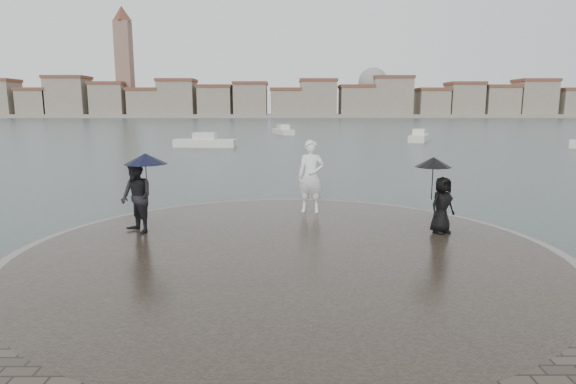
{
  "coord_description": "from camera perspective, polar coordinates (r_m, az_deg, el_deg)",
  "views": [
    {
      "loc": [
        -0.06,
        -7.1,
        3.55
      ],
      "look_at": [
        0.0,
        4.8,
        1.45
      ],
      "focal_mm": 30.0,
      "sensor_mm": 36.0,
      "label": 1
    }
  ],
  "objects": [
    {
      "name": "visitor_right",
      "position": [
        12.83,
        17.49,
        0.06
      ],
      "size": [
        1.14,
        0.94,
        1.95
      ],
      "color": "black",
      "rests_on": "quay_tip"
    },
    {
      "name": "kerb_ring",
      "position": [
        11.13,
        0.03,
        -7.73
      ],
      "size": [
        12.5,
        12.5,
        0.32
      ],
      "primitive_type": "cylinder",
      "color": "gray",
      "rests_on": "ground"
    },
    {
      "name": "quay_tip",
      "position": [
        11.12,
        0.03,
        -7.63
      ],
      "size": [
        11.9,
        11.9,
        0.36
      ],
      "primitive_type": "cylinder",
      "color": "#2D261E",
      "rests_on": "ground"
    },
    {
      "name": "visitor_left",
      "position": [
        12.83,
        -17.3,
        0.39
      ],
      "size": [
        1.37,
        1.21,
        2.04
      ],
      "color": "black",
      "rests_on": "quay_tip"
    },
    {
      "name": "boats",
      "position": [
        50.65,
        9.43,
        6.29
      ],
      "size": [
        40.37,
        27.85,
        1.5
      ],
      "color": "silver",
      "rests_on": "ground"
    },
    {
      "name": "far_skyline",
      "position": [
        167.93,
        -2.45,
        10.71
      ],
      "size": [
        260.0,
        20.0,
        37.0
      ],
      "color": "gray",
      "rests_on": "ground"
    },
    {
      "name": "statue",
      "position": [
        14.71,
        2.73,
        1.86
      ],
      "size": [
        0.87,
        0.63,
        2.21
      ],
      "primitive_type": "imported",
      "rotation": [
        0.0,
        0.0,
        -0.13
      ],
      "color": "white",
      "rests_on": "quay_tip"
    },
    {
      "name": "ground",
      "position": [
        7.94,
        0.18,
        -16.57
      ],
      "size": [
        400.0,
        400.0,
        0.0
      ],
      "primitive_type": "plane",
      "color": "#2B3835",
      "rests_on": "ground"
    }
  ]
}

